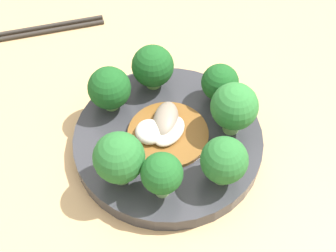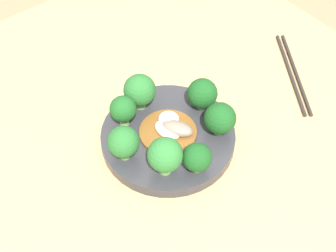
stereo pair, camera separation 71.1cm
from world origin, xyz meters
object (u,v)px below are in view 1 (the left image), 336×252
(broccoli_northeast, at_px, (153,66))
(broccoli_west, at_px, (119,158))
(stirfry_center, at_px, (165,129))
(plate, at_px, (168,141))
(broccoli_north, at_px, (109,88))
(broccoli_east, at_px, (220,83))
(broccoli_southeast, at_px, (234,107))
(chopsticks, at_px, (31,32))
(broccoli_south, at_px, (224,161))
(broccoli_southwest, at_px, (162,174))

(broccoli_northeast, distance_m, broccoli_west, 0.16)
(broccoli_west, height_order, stirfry_center, broccoli_west)
(plate, height_order, broccoli_north, broccoli_north)
(broccoli_northeast, xyz_separation_m, broccoli_west, (-0.14, -0.07, 0.01))
(broccoli_north, distance_m, stirfry_center, 0.09)
(plate, height_order, stirfry_center, stirfry_center)
(plate, distance_m, broccoli_east, 0.10)
(broccoli_southeast, bearing_deg, chopsticks, 95.80)
(plate, bearing_deg, broccoli_west, 179.71)
(broccoli_north, xyz_separation_m, broccoli_west, (-0.07, -0.09, 0.01))
(plate, relative_size, broccoli_northeast, 3.74)
(broccoli_southeast, height_order, stirfry_center, broccoli_southeast)
(broccoli_southeast, bearing_deg, broccoli_south, -152.19)
(broccoli_west, xyz_separation_m, stirfry_center, (0.08, 0.01, -0.03))
(broccoli_west, bearing_deg, broccoli_south, -49.53)
(broccoli_southeast, height_order, broccoli_east, broccoli_southeast)
(broccoli_southwest, relative_size, broccoli_west, 0.88)
(broccoli_north, height_order, broccoli_east, broccoli_north)
(broccoli_southeast, distance_m, stirfry_center, 0.09)
(broccoli_north, height_order, broccoli_west, broccoli_west)
(broccoli_north, xyz_separation_m, stirfry_center, (0.01, -0.08, -0.03))
(plate, xyz_separation_m, broccoli_east, (0.09, -0.01, 0.04))
(broccoli_southwest, height_order, broccoli_northeast, same)
(broccoli_north, bearing_deg, plate, -82.52)
(broccoli_south, xyz_separation_m, broccoli_northeast, (0.06, 0.16, -0.00))
(plate, bearing_deg, broccoli_southwest, -143.79)
(broccoli_south, distance_m, broccoli_southwest, 0.07)
(stirfry_center, bearing_deg, chopsticks, 85.54)
(broccoli_southwest, bearing_deg, broccoli_north, 68.40)
(broccoli_south, distance_m, broccoli_east, 0.13)
(broccoli_southeast, bearing_deg, plate, 138.30)
(broccoli_south, xyz_separation_m, broccoli_southwest, (-0.06, 0.04, 0.00))
(broccoli_west, xyz_separation_m, chopsticks, (0.11, 0.31, -0.06))
(plate, relative_size, broccoli_east, 4.18)
(broccoli_east, distance_m, stirfry_center, 0.10)
(broccoli_southwest, relative_size, broccoli_east, 1.11)
(broccoli_south, xyz_separation_m, chopsticks, (0.03, 0.40, -0.06))
(broccoli_southeast, height_order, chopsticks, broccoli_southeast)
(broccoli_east, bearing_deg, broccoli_southeast, -124.73)
(chopsticks, bearing_deg, broccoli_east, -78.28)
(broccoli_north, bearing_deg, chopsticks, 80.97)
(stirfry_center, distance_m, chopsticks, 0.31)
(plate, bearing_deg, broccoli_east, -6.98)
(broccoli_north, bearing_deg, stirfry_center, -82.25)
(broccoli_southwest, relative_size, chopsticks, 0.31)
(broccoli_southeast, height_order, broccoli_northeast, broccoli_southeast)
(broccoli_southwest, height_order, stirfry_center, broccoli_southwest)
(broccoli_south, relative_size, chopsticks, 0.32)
(broccoli_southeast, bearing_deg, broccoli_southwest, 177.54)
(plate, distance_m, stirfry_center, 0.02)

